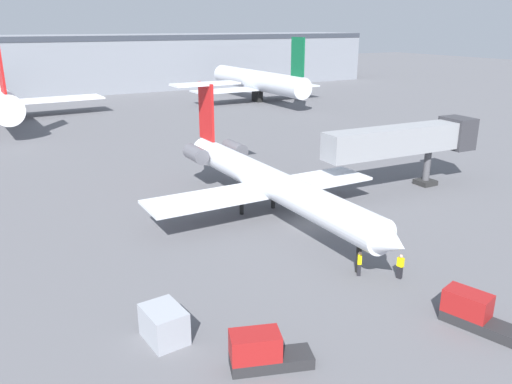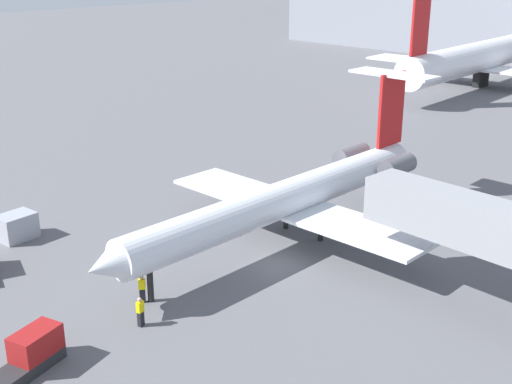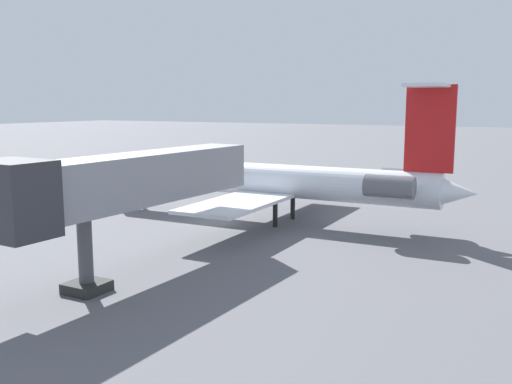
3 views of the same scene
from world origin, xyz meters
The scene contains 10 objects.
ground_plane centered at (0.00, 0.00, -0.05)m, with size 400.00×400.00×0.10m, color #5B5B60.
regional_jet centered at (-1.62, 3.89, 3.33)m, with size 20.69×31.06×10.19m.
jet_bridge centered at (14.71, 3.38, 4.97)m, with size 17.22×3.64×6.67m.
ground_crew_marshaller centered at (-1.69, -9.09, 0.86)m, with size 0.45×0.48×1.69m.
ground_crew_loader centered at (0.35, -10.69, 0.86)m, with size 0.35×0.45×1.69m.
baggage_tug_lead centered at (-0.12, -16.69, 0.84)m, with size 2.50×4.23×1.90m.
baggage_tug_trailing centered at (-11.93, -14.27, 0.84)m, with size 4.24×2.58×1.90m.
cargo_container_uld centered at (-15.30, -9.82, 0.91)m, with size 2.08×2.66×1.81m.
terminal_building centered at (0.00, 99.82, 6.64)m, with size 158.55×20.99×13.24m.
parked_airliner_west_mid centered at (30.80, 63.18, 4.36)m, with size 28.52×33.91×13.51m.
Camera 1 is at (-22.22, -32.32, 15.76)m, focal length 35.82 mm.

